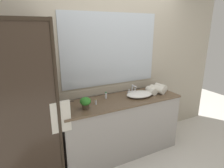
% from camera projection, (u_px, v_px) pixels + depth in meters
% --- Properties ---
extents(ground_plane, '(8.00, 8.00, 0.00)m').
position_uv_depth(ground_plane, '(120.00, 152.00, 3.00)').
color(ground_plane, silver).
extents(wall_back_with_mirror, '(4.40, 0.06, 2.60)m').
position_uv_depth(wall_back_with_mirror, '(110.00, 67.00, 2.92)').
color(wall_back_with_mirror, '#B2A893').
rests_on(wall_back_with_mirror, ground_plane).
extents(vanity_cabinet, '(1.80, 0.58, 0.90)m').
position_uv_depth(vanity_cabinet, '(120.00, 126.00, 2.88)').
color(vanity_cabinet, '#9E9993').
rests_on(vanity_cabinet, ground_plane).
extents(shower_enclosure, '(1.20, 0.59, 2.00)m').
position_uv_depth(shower_enclosure, '(26.00, 114.00, 1.99)').
color(shower_enclosure, '#2D2319').
rests_on(shower_enclosure, ground_plane).
extents(sink_basin, '(0.42, 0.30, 0.07)m').
position_uv_depth(sink_basin, '(139.00, 94.00, 2.85)').
color(sink_basin, white).
rests_on(sink_basin, vanity_cabinet).
extents(faucet, '(0.17, 0.13, 0.13)m').
position_uv_depth(faucet, '(132.00, 90.00, 3.02)').
color(faucet, silver).
rests_on(faucet, vanity_cabinet).
extents(potted_plant, '(0.14, 0.14, 0.16)m').
position_uv_depth(potted_plant, '(85.00, 102.00, 2.39)').
color(potted_plant, '#473828').
rests_on(potted_plant, vanity_cabinet).
extents(amenity_bottle_shampoo, '(0.03, 0.03, 0.10)m').
position_uv_depth(amenity_bottle_shampoo, '(106.00, 95.00, 2.76)').
color(amenity_bottle_shampoo, silver).
rests_on(amenity_bottle_shampoo, vanity_cabinet).
extents(amenity_bottle_lotion, '(0.03, 0.03, 0.09)m').
position_uv_depth(amenity_bottle_lotion, '(88.00, 101.00, 2.56)').
color(amenity_bottle_lotion, '#4C7056').
rests_on(amenity_bottle_lotion, vanity_cabinet).
extents(amenity_bottle_conditioner, '(0.03, 0.03, 0.08)m').
position_uv_depth(amenity_bottle_conditioner, '(96.00, 102.00, 2.54)').
color(amenity_bottle_conditioner, silver).
rests_on(amenity_bottle_conditioner, vanity_cabinet).
extents(rolled_towel_near_edge, '(0.15, 0.20, 0.12)m').
position_uv_depth(rolled_towel_near_edge, '(160.00, 87.00, 3.08)').
color(rolled_towel_near_edge, silver).
rests_on(rolled_towel_near_edge, vanity_cabinet).
extents(rolled_towel_middle, '(0.16, 0.27, 0.11)m').
position_uv_depth(rolled_towel_middle, '(157.00, 89.00, 3.00)').
color(rolled_towel_middle, silver).
rests_on(rolled_towel_middle, vanity_cabinet).
extents(rolled_towel_far_edge, '(0.12, 0.20, 0.11)m').
position_uv_depth(rolled_towel_far_edge, '(151.00, 91.00, 2.96)').
color(rolled_towel_far_edge, silver).
rests_on(rolled_towel_far_edge, vanity_cabinet).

